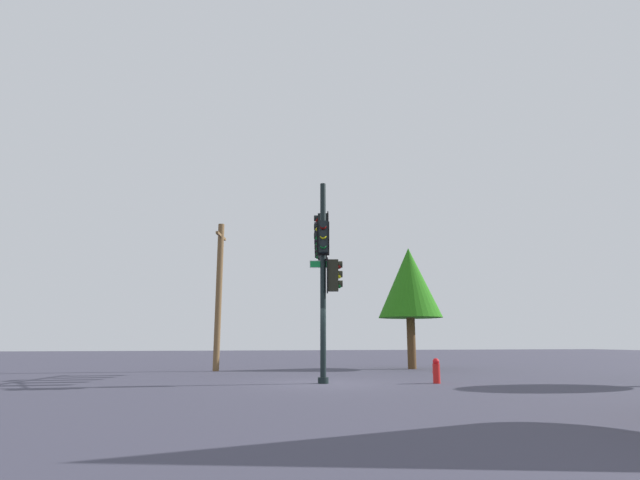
{
  "coord_description": "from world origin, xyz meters",
  "views": [
    {
      "loc": [
        -17.27,
        3.75,
        1.41
      ],
      "look_at": [
        0.27,
        0.05,
        4.97
      ],
      "focal_mm": 28.51,
      "sensor_mm": 36.0,
      "label": 1
    }
  ],
  "objects_px": {
    "signal_pole_assembly": "(323,248)",
    "tree_near": "(409,283)",
    "fire_hydrant": "(436,371)",
    "utility_pole": "(219,293)"
  },
  "relations": [
    {
      "from": "signal_pole_assembly",
      "to": "tree_near",
      "type": "relative_size",
      "value": 1.12
    },
    {
      "from": "fire_hydrant",
      "to": "tree_near",
      "type": "height_order",
      "value": "tree_near"
    },
    {
      "from": "utility_pole",
      "to": "fire_hydrant",
      "type": "relative_size",
      "value": 8.59
    },
    {
      "from": "utility_pole",
      "to": "fire_hydrant",
      "type": "xyz_separation_m",
      "value": [
        -8.72,
        -7.22,
        -3.27
      ]
    },
    {
      "from": "signal_pole_assembly",
      "to": "fire_hydrant",
      "type": "distance_m",
      "value": 6.29
    },
    {
      "from": "fire_hydrant",
      "to": "utility_pole",
      "type": "bearing_deg",
      "value": 39.63
    },
    {
      "from": "signal_pole_assembly",
      "to": "utility_pole",
      "type": "distance_m",
      "value": 7.25
    },
    {
      "from": "signal_pole_assembly",
      "to": "tree_near",
      "type": "height_order",
      "value": "signal_pole_assembly"
    },
    {
      "from": "fire_hydrant",
      "to": "signal_pole_assembly",
      "type": "bearing_deg",
      "value": 50.32
    },
    {
      "from": "utility_pole",
      "to": "tree_near",
      "type": "relative_size",
      "value": 1.14
    }
  ]
}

